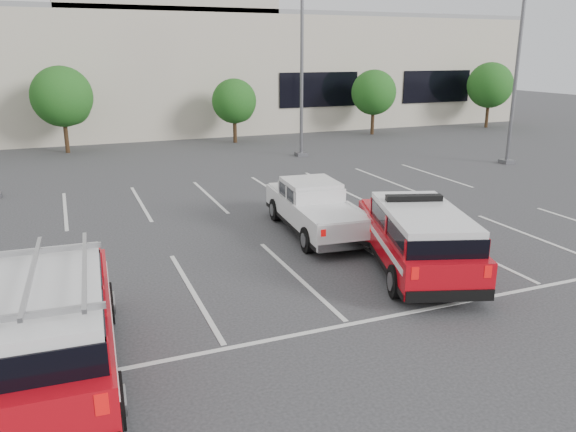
{
  "coord_description": "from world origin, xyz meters",
  "views": [
    {
      "loc": [
        -5.23,
        -12.33,
        5.54
      ],
      "look_at": [
        0.52,
        1.91,
        1.05
      ],
      "focal_mm": 35.0,
      "sensor_mm": 36.0,
      "label": 1
    }
  ],
  "objects_px": {
    "tree_far_right": "(490,87)",
    "light_pole_mid": "(302,59)",
    "fire_chief_suv": "(416,242)",
    "tree_mid_right": "(235,103)",
    "light_pole_right": "(518,60)",
    "tree_mid_left": "(64,99)",
    "ladder_suv": "(44,335)",
    "tree_right": "(374,94)",
    "convention_building": "(132,64)",
    "white_pickup": "(315,213)"
  },
  "relations": [
    {
      "from": "fire_chief_suv",
      "to": "ladder_suv",
      "type": "relative_size",
      "value": 1.01
    },
    {
      "from": "tree_mid_left",
      "to": "tree_far_right",
      "type": "relative_size",
      "value": 1.0
    },
    {
      "from": "tree_right",
      "to": "tree_far_right",
      "type": "relative_size",
      "value": 0.91
    },
    {
      "from": "ladder_suv",
      "to": "light_pole_mid",
      "type": "bearing_deg",
      "value": 58.41
    },
    {
      "from": "tree_right",
      "to": "fire_chief_suv",
      "type": "bearing_deg",
      "value": -117.83
    },
    {
      "from": "tree_mid_right",
      "to": "tree_far_right",
      "type": "xyz_separation_m",
      "value": [
        20.0,
        0.0,
        0.54
      ]
    },
    {
      "from": "tree_right",
      "to": "light_pole_mid",
      "type": "distance_m",
      "value": 10.38
    },
    {
      "from": "convention_building",
      "to": "fire_chief_suv",
      "type": "height_order",
      "value": "convention_building"
    },
    {
      "from": "light_pole_right",
      "to": "ladder_suv",
      "type": "xyz_separation_m",
      "value": [
        -21.87,
        -12.76,
        -4.29
      ]
    },
    {
      "from": "light_pole_mid",
      "to": "white_pickup",
      "type": "xyz_separation_m",
      "value": [
        -5.03,
        -12.78,
        -4.55
      ]
    },
    {
      "from": "tree_mid_left",
      "to": "tree_right",
      "type": "xyz_separation_m",
      "value": [
        20.0,
        -0.0,
        -0.27
      ]
    },
    {
      "from": "convention_building",
      "to": "tree_right",
      "type": "xyz_separation_m",
      "value": [
        14.91,
        -9.82,
        -1.95
      ]
    },
    {
      "from": "tree_mid_left",
      "to": "tree_mid_right",
      "type": "distance_m",
      "value": 10.01
    },
    {
      "from": "tree_mid_right",
      "to": "fire_chief_suv",
      "type": "distance_m",
      "value": 22.95
    },
    {
      "from": "tree_mid_right",
      "to": "convention_building",
      "type": "bearing_deg",
      "value": 116.57
    },
    {
      "from": "tree_mid_left",
      "to": "white_pickup",
      "type": "height_order",
      "value": "tree_mid_left"
    },
    {
      "from": "tree_far_right",
      "to": "light_pole_mid",
      "type": "bearing_deg",
      "value": -161.52
    },
    {
      "from": "ladder_suv",
      "to": "tree_mid_right",
      "type": "bearing_deg",
      "value": 69.02
    },
    {
      "from": "light_pole_mid",
      "to": "light_pole_right",
      "type": "bearing_deg",
      "value": -33.69
    },
    {
      "from": "tree_mid_left",
      "to": "ladder_suv",
      "type": "xyz_separation_m",
      "value": [
        -0.96,
        -24.81,
        -2.14
      ]
    },
    {
      "from": "tree_right",
      "to": "light_pole_right",
      "type": "distance_m",
      "value": 12.32
    },
    {
      "from": "white_pickup",
      "to": "tree_right",
      "type": "bearing_deg",
      "value": 59.86
    },
    {
      "from": "convention_building",
      "to": "tree_mid_right",
      "type": "distance_m",
      "value": 11.2
    },
    {
      "from": "light_pole_right",
      "to": "ladder_suv",
      "type": "height_order",
      "value": "light_pole_right"
    },
    {
      "from": "tree_mid_left",
      "to": "ladder_suv",
      "type": "bearing_deg",
      "value": -92.22
    },
    {
      "from": "tree_mid_right",
      "to": "light_pole_mid",
      "type": "relative_size",
      "value": 0.39
    },
    {
      "from": "light_pole_right",
      "to": "white_pickup",
      "type": "distance_m",
      "value": 16.23
    },
    {
      "from": "light_pole_mid",
      "to": "fire_chief_suv",
      "type": "height_order",
      "value": "light_pole_mid"
    },
    {
      "from": "tree_right",
      "to": "ladder_suv",
      "type": "height_order",
      "value": "tree_right"
    },
    {
      "from": "fire_chief_suv",
      "to": "tree_far_right",
      "type": "bearing_deg",
      "value": 64.33
    },
    {
      "from": "tree_far_right",
      "to": "fire_chief_suv",
      "type": "bearing_deg",
      "value": -134.03
    },
    {
      "from": "tree_far_right",
      "to": "light_pole_mid",
      "type": "xyz_separation_m",
      "value": [
        -18.09,
        -6.05,
        2.14
      ]
    },
    {
      "from": "tree_right",
      "to": "ladder_suv",
      "type": "bearing_deg",
      "value": -130.19
    },
    {
      "from": "fire_chief_suv",
      "to": "ladder_suv",
      "type": "distance_m",
      "value": 9.15
    },
    {
      "from": "tree_mid_left",
      "to": "tree_far_right",
      "type": "bearing_deg",
      "value": 0.0
    },
    {
      "from": "convention_building",
      "to": "tree_mid_left",
      "type": "relative_size",
      "value": 12.38
    },
    {
      "from": "tree_mid_right",
      "to": "light_pole_mid",
      "type": "xyz_separation_m",
      "value": [
        1.91,
        -6.05,
        2.68
      ]
    },
    {
      "from": "convention_building",
      "to": "tree_right",
      "type": "bearing_deg",
      "value": -33.37
    },
    {
      "from": "convention_building",
      "to": "tree_mid_right",
      "type": "height_order",
      "value": "convention_building"
    },
    {
      "from": "fire_chief_suv",
      "to": "white_pickup",
      "type": "relative_size",
      "value": 1.09
    },
    {
      "from": "tree_far_right",
      "to": "light_pole_mid",
      "type": "relative_size",
      "value": 0.47
    },
    {
      "from": "tree_mid_left",
      "to": "white_pickup",
      "type": "relative_size",
      "value": 0.9
    },
    {
      "from": "fire_chief_suv",
      "to": "white_pickup",
      "type": "bearing_deg",
      "value": 123.69
    },
    {
      "from": "convention_building",
      "to": "tree_right",
      "type": "distance_m",
      "value": 17.96
    },
    {
      "from": "light_pole_mid",
      "to": "light_pole_right",
      "type": "distance_m",
      "value": 10.82
    },
    {
      "from": "tree_mid_left",
      "to": "ladder_suv",
      "type": "height_order",
      "value": "tree_mid_left"
    },
    {
      "from": "light_pole_right",
      "to": "tree_mid_right",
      "type": "bearing_deg",
      "value": 132.17
    },
    {
      "from": "fire_chief_suv",
      "to": "tree_mid_right",
      "type": "bearing_deg",
      "value": 103.26
    },
    {
      "from": "convention_building",
      "to": "tree_mid_left",
      "type": "xyz_separation_m",
      "value": [
        -5.09,
        -9.82,
        -1.68
      ]
    },
    {
      "from": "tree_mid_right",
      "to": "tree_right",
      "type": "bearing_deg",
      "value": 0.0
    }
  ]
}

